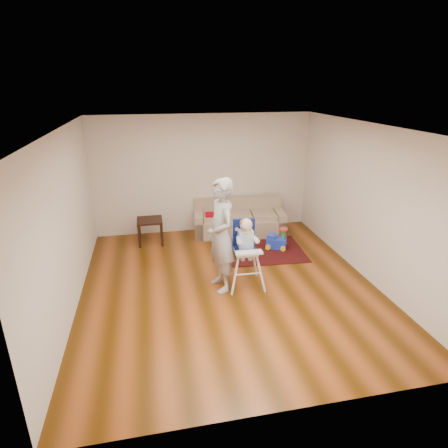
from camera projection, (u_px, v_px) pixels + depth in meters
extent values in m
plane|color=#452504|center=(229.00, 285.00, 6.56)|extent=(5.50, 5.50, 0.00)
cube|color=beige|center=(203.00, 174.00, 8.60)|extent=(5.00, 0.04, 2.70)
cube|color=beige|center=(66.00, 223.00, 5.61)|extent=(0.04, 5.50, 2.70)
cube|color=beige|center=(368.00, 203.00, 6.56)|extent=(0.04, 5.50, 2.70)
cube|color=white|center=(229.00, 127.00, 5.60)|extent=(5.00, 5.50, 0.04)
cube|color=#A30012|center=(216.00, 214.00, 8.48)|extent=(0.50, 0.36, 0.04)
cube|color=black|center=(259.00, 250.00, 7.90)|extent=(1.92, 1.50, 0.01)
sphere|color=blue|center=(238.00, 253.00, 7.55)|extent=(0.17, 0.17, 0.17)
cylinder|color=blue|center=(244.00, 229.00, 6.07)|extent=(0.02, 0.12, 0.01)
imported|color=#99999C|center=(221.00, 236.00, 6.15)|extent=(0.58, 0.78, 1.94)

